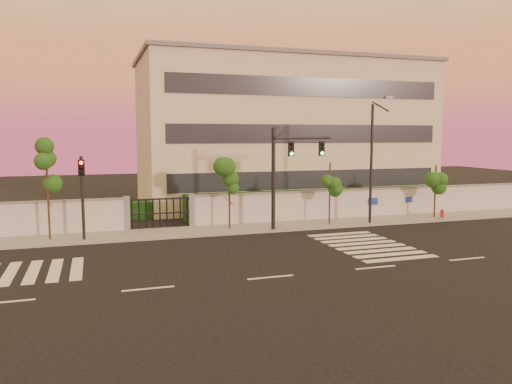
# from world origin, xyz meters

# --- Properties ---
(ground) EXTENTS (120.00, 120.00, 0.00)m
(ground) POSITION_xyz_m (0.00, 0.00, 0.00)
(ground) COLOR black
(ground) RESTS_ON ground
(sidewalk) EXTENTS (60.00, 3.00, 0.15)m
(sidewalk) POSITION_xyz_m (0.00, 10.50, 0.07)
(sidewalk) COLOR gray
(sidewalk) RESTS_ON ground
(perimeter_wall) EXTENTS (60.00, 0.36, 2.20)m
(perimeter_wall) POSITION_xyz_m (0.10, 12.00, 1.07)
(perimeter_wall) COLOR #B4B7BC
(perimeter_wall) RESTS_ON ground
(hedge_row) EXTENTS (41.00, 4.25, 1.80)m
(hedge_row) POSITION_xyz_m (1.17, 14.74, 0.82)
(hedge_row) COLOR #15340F
(hedge_row) RESTS_ON ground
(institutional_building) EXTENTS (24.40, 12.40, 12.25)m
(institutional_building) POSITION_xyz_m (9.00, 21.99, 6.16)
(institutional_building) COLOR beige
(institutional_building) RESTS_ON ground
(road_markings) EXTENTS (57.00, 7.62, 0.02)m
(road_markings) POSITION_xyz_m (-1.58, 3.76, 0.01)
(road_markings) COLOR silver
(road_markings) RESTS_ON ground
(street_tree_c) EXTENTS (1.44, 1.14, 5.59)m
(street_tree_c) POSITION_xyz_m (-9.26, 10.42, 4.11)
(street_tree_c) COLOR #382314
(street_tree_c) RESTS_ON ground
(street_tree_d) EXTENTS (1.46, 1.16, 4.38)m
(street_tree_d) POSITION_xyz_m (1.06, 10.39, 3.22)
(street_tree_d) COLOR #382314
(street_tree_d) RESTS_ON ground
(street_tree_e) EXTENTS (1.29, 1.03, 4.13)m
(street_tree_e) POSITION_xyz_m (7.71, 10.05, 3.04)
(street_tree_e) COLOR #382314
(street_tree_e) RESTS_ON ground
(street_tree_f) EXTENTS (1.45, 1.15, 3.84)m
(street_tree_f) POSITION_xyz_m (15.87, 10.04, 2.83)
(street_tree_f) COLOR #382314
(street_tree_f) RESTS_ON ground
(traffic_signal_main) EXTENTS (4.00, 0.57, 6.34)m
(traffic_signal_main) POSITION_xyz_m (4.32, 9.27, 4.00)
(traffic_signal_main) COLOR black
(traffic_signal_main) RESTS_ON ground
(traffic_signal_secondary) EXTENTS (0.37, 0.35, 4.76)m
(traffic_signal_secondary) POSITION_xyz_m (-7.47, 9.74, 3.02)
(traffic_signal_secondary) COLOR black
(traffic_signal_secondary) RESTS_ON ground
(streetlight_east) EXTENTS (0.49, 1.98, 8.25)m
(streetlight_east) POSITION_xyz_m (10.34, 9.26, 4.46)
(streetlight_east) COLOR black
(streetlight_east) RESTS_ON ground
(fire_hydrant) EXTENTS (0.29, 0.28, 0.76)m
(fire_hydrant) POSITION_xyz_m (16.24, 9.67, 0.38)
(fire_hydrant) COLOR red
(fire_hydrant) RESTS_ON ground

